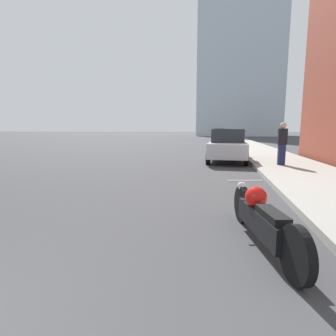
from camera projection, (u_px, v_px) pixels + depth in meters
sidewalk at (239, 140)px, 39.01m from camera, size 3.17×240.00×0.15m
motorcycle at (261, 217)px, 3.80m from camera, size 0.80×2.56×0.80m
parked_car_silver at (227, 146)px, 13.43m from camera, size 2.08×4.12×1.68m
parked_car_white at (223, 138)px, 23.94m from camera, size 2.02×4.44×1.72m
parked_car_green at (222, 135)px, 36.41m from camera, size 2.14×4.29×1.69m
parked_car_red at (219, 134)px, 48.12m from camera, size 2.26×3.99×1.84m
pedestrian at (282, 143)px, 11.18m from camera, size 0.36×0.25×1.81m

